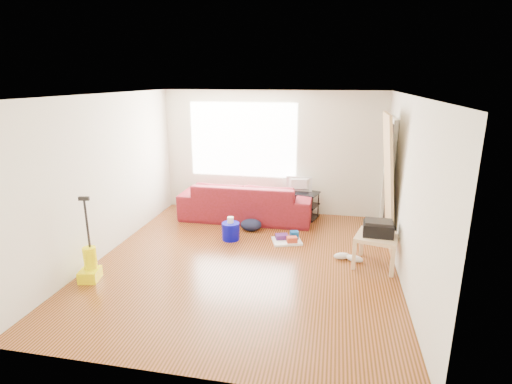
% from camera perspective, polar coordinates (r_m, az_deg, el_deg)
% --- Properties ---
extents(room, '(4.51, 5.01, 2.51)m').
position_cam_1_polar(room, '(5.92, -0.64, 1.60)').
color(room, '#452907').
rests_on(room, ground).
extents(sofa, '(2.58, 1.01, 0.75)m').
position_cam_1_polar(sofa, '(8.07, -1.32, -3.76)').
color(sofa, '#5C1112').
rests_on(sofa, ground).
extents(tv_stand, '(0.87, 0.64, 0.54)m').
position_cam_1_polar(tv_stand, '(8.09, 6.05, -1.72)').
color(tv_stand, black).
rests_on(tv_stand, ground).
extents(tv, '(0.52, 0.07, 0.30)m').
position_cam_1_polar(tv, '(7.98, 6.14, 1.09)').
color(tv, black).
rests_on(tv, tv_stand).
extents(side_table, '(0.73, 0.73, 0.49)m').
position_cam_1_polar(side_table, '(6.23, 16.93, -6.58)').
color(side_table, '#D9B284').
rests_on(side_table, ground).
extents(printer, '(0.45, 0.35, 0.23)m').
position_cam_1_polar(printer, '(6.16, 17.07, -4.96)').
color(printer, black).
rests_on(printer, side_table).
extents(bucket, '(0.34, 0.34, 0.31)m').
position_cam_1_polar(bucket, '(7.06, -3.61, -6.76)').
color(bucket, '#0606A7').
rests_on(bucket, ground).
extents(toilet_paper, '(0.11, 0.11, 0.10)m').
position_cam_1_polar(toilet_paper, '(6.99, -3.65, -5.17)').
color(toilet_paper, white).
rests_on(toilet_paper, bucket).
extents(cleaning_tray, '(0.58, 0.52, 0.17)m').
position_cam_1_polar(cleaning_tray, '(6.94, 4.55, -6.72)').
color(cleaning_tray, white).
rests_on(cleaning_tray, ground).
extents(backpack, '(0.41, 0.34, 0.22)m').
position_cam_1_polar(backpack, '(7.45, -0.70, -5.48)').
color(backpack, black).
rests_on(backpack, ground).
extents(sneakers, '(0.47, 0.24, 0.11)m').
position_cam_1_polar(sneakers, '(6.41, 13.05, -9.07)').
color(sneakers, white).
rests_on(sneakers, ground).
extents(vacuum, '(0.30, 0.33, 1.20)m').
position_cam_1_polar(vacuum, '(6.09, -22.65, -9.58)').
color(vacuum, '#FFF400').
rests_on(vacuum, ground).
extents(door_panel, '(0.28, 0.89, 2.21)m').
position_cam_1_polar(door_panel, '(7.03, 17.63, -7.62)').
color(door_panel, tan).
rests_on(door_panel, ground).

